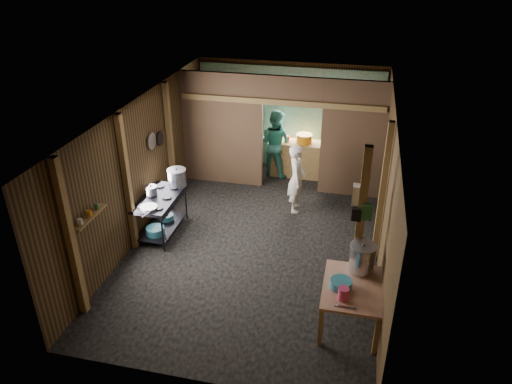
% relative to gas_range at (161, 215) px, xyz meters
% --- Properties ---
extents(floor, '(4.50, 7.00, 0.00)m').
position_rel_gas_range_xyz_m(floor, '(1.88, 0.22, -0.39)').
color(floor, black).
rests_on(floor, ground).
extents(ceiling, '(4.50, 7.00, 0.00)m').
position_rel_gas_range_xyz_m(ceiling, '(1.88, 0.22, 2.21)').
color(ceiling, '#2B2925').
rests_on(ceiling, ground).
extents(wall_back, '(4.50, 0.00, 2.60)m').
position_rel_gas_range_xyz_m(wall_back, '(1.88, 3.72, 0.91)').
color(wall_back, '#4E3719').
rests_on(wall_back, ground).
extents(wall_front, '(4.50, 0.00, 2.60)m').
position_rel_gas_range_xyz_m(wall_front, '(1.88, -3.28, 0.91)').
color(wall_front, '#4E3719').
rests_on(wall_front, ground).
extents(wall_left, '(0.00, 7.00, 2.60)m').
position_rel_gas_range_xyz_m(wall_left, '(-0.37, 0.22, 0.91)').
color(wall_left, '#4E3719').
rests_on(wall_left, ground).
extents(wall_right, '(0.00, 7.00, 2.60)m').
position_rel_gas_range_xyz_m(wall_right, '(4.13, 0.22, 0.91)').
color(wall_right, '#4E3719').
rests_on(wall_right, ground).
extents(partition_left, '(1.85, 0.10, 2.60)m').
position_rel_gas_range_xyz_m(partition_left, '(0.55, 2.42, 0.91)').
color(partition_left, brown).
rests_on(partition_left, floor).
extents(partition_right, '(1.35, 0.10, 2.60)m').
position_rel_gas_range_xyz_m(partition_right, '(3.46, 2.42, 0.91)').
color(partition_right, brown).
rests_on(partition_right, floor).
extents(partition_header, '(1.30, 0.10, 0.60)m').
position_rel_gas_range_xyz_m(partition_header, '(2.13, 2.42, 1.91)').
color(partition_header, brown).
rests_on(partition_header, wall_back).
extents(turquoise_panel, '(4.40, 0.06, 2.50)m').
position_rel_gas_range_xyz_m(turquoise_panel, '(1.88, 3.66, 0.86)').
color(turquoise_panel, '#8FC3BA').
rests_on(turquoise_panel, wall_back).
extents(back_counter, '(1.20, 0.50, 0.85)m').
position_rel_gas_range_xyz_m(back_counter, '(2.18, 3.17, 0.03)').
color(back_counter, '#A07D44').
rests_on(back_counter, floor).
extents(wall_clock, '(0.20, 0.03, 0.20)m').
position_rel_gas_range_xyz_m(wall_clock, '(2.13, 3.62, 1.51)').
color(wall_clock, silver).
rests_on(wall_clock, wall_back).
extents(post_left_a, '(0.10, 0.12, 2.60)m').
position_rel_gas_range_xyz_m(post_left_a, '(-0.30, -2.38, 0.91)').
color(post_left_a, '#A07D44').
rests_on(post_left_a, floor).
extents(post_left_b, '(0.10, 0.12, 2.60)m').
position_rel_gas_range_xyz_m(post_left_b, '(-0.30, -0.58, 0.91)').
color(post_left_b, '#A07D44').
rests_on(post_left_b, floor).
extents(post_left_c, '(0.10, 0.12, 2.60)m').
position_rel_gas_range_xyz_m(post_left_c, '(-0.30, 1.42, 0.91)').
color(post_left_c, '#A07D44').
rests_on(post_left_c, floor).
extents(post_right, '(0.10, 0.12, 2.60)m').
position_rel_gas_range_xyz_m(post_right, '(4.06, 0.02, 0.91)').
color(post_right, '#A07D44').
rests_on(post_right, floor).
extents(post_free, '(0.12, 0.12, 2.60)m').
position_rel_gas_range_xyz_m(post_free, '(3.73, -1.08, 0.91)').
color(post_free, '#A07D44').
rests_on(post_free, floor).
extents(cross_beam, '(4.40, 0.12, 0.12)m').
position_rel_gas_range_xyz_m(cross_beam, '(1.88, 2.37, 1.66)').
color(cross_beam, '#A07D44').
rests_on(cross_beam, wall_left).
extents(pan_lid_big, '(0.03, 0.34, 0.34)m').
position_rel_gas_range_xyz_m(pan_lid_big, '(-0.33, 0.62, 1.26)').
color(pan_lid_big, gray).
rests_on(pan_lid_big, wall_left).
extents(pan_lid_small, '(0.03, 0.30, 0.30)m').
position_rel_gas_range_xyz_m(pan_lid_small, '(-0.33, 1.02, 1.16)').
color(pan_lid_small, black).
rests_on(pan_lid_small, wall_left).
extents(wall_shelf, '(0.14, 0.80, 0.03)m').
position_rel_gas_range_xyz_m(wall_shelf, '(-0.27, -1.88, 1.01)').
color(wall_shelf, '#A07D44').
rests_on(wall_shelf, wall_left).
extents(jar_white, '(0.07, 0.07, 0.10)m').
position_rel_gas_range_xyz_m(jar_white, '(-0.27, -2.13, 1.07)').
color(jar_white, silver).
rests_on(jar_white, wall_shelf).
extents(jar_yellow, '(0.08, 0.08, 0.10)m').
position_rel_gas_range_xyz_m(jar_yellow, '(-0.27, -1.88, 1.07)').
color(jar_yellow, orange).
rests_on(jar_yellow, wall_shelf).
extents(jar_green, '(0.06, 0.06, 0.10)m').
position_rel_gas_range_xyz_m(jar_green, '(-0.27, -1.66, 1.07)').
color(jar_green, '#21572F').
rests_on(jar_green, wall_shelf).
extents(bag_white, '(0.22, 0.15, 0.32)m').
position_rel_gas_range_xyz_m(bag_white, '(3.68, -1.00, 1.39)').
color(bag_white, silver).
rests_on(bag_white, post_free).
extents(bag_green, '(0.16, 0.12, 0.24)m').
position_rel_gas_range_xyz_m(bag_green, '(3.80, -1.14, 1.21)').
color(bag_green, '#21572F').
rests_on(bag_green, post_free).
extents(bag_black, '(0.14, 0.10, 0.20)m').
position_rel_gas_range_xyz_m(bag_black, '(3.66, -1.16, 1.16)').
color(bag_black, black).
rests_on(bag_black, post_free).
extents(gas_range, '(0.68, 1.33, 0.78)m').
position_rel_gas_range_xyz_m(gas_range, '(0.00, 0.00, 0.00)').
color(gas_range, black).
rests_on(gas_range, floor).
extents(prep_table, '(0.84, 1.16, 0.69)m').
position_rel_gas_range_xyz_m(prep_table, '(3.71, -1.74, -0.05)').
color(prep_table, tan).
rests_on(prep_table, floor).
extents(stove_pot_large, '(0.39, 0.39, 0.37)m').
position_rel_gas_range_xyz_m(stove_pot_large, '(0.17, 0.53, 0.56)').
color(stove_pot_large, '#AAABB8').
rests_on(stove_pot_large, gas_range).
extents(stove_pot_med, '(0.29, 0.29, 0.21)m').
position_rel_gas_range_xyz_m(stove_pot_med, '(-0.17, 0.04, 0.48)').
color(stove_pot_med, '#AAABB8').
rests_on(stove_pot_med, gas_range).
extents(frying_pan, '(0.45, 0.61, 0.07)m').
position_rel_gas_range_xyz_m(frying_pan, '(0.00, -0.47, 0.42)').
color(frying_pan, gray).
rests_on(frying_pan, gas_range).
extents(blue_tub_front, '(0.35, 0.35, 0.14)m').
position_rel_gas_range_xyz_m(blue_tub_front, '(0.00, -0.31, -0.17)').
color(blue_tub_front, teal).
rests_on(blue_tub_front, gas_range).
extents(blue_tub_back, '(0.28, 0.28, 0.11)m').
position_rel_gas_range_xyz_m(blue_tub_back, '(0.00, 0.24, -0.18)').
color(blue_tub_back, teal).
rests_on(blue_tub_back, gas_range).
extents(stock_pot, '(0.47, 0.47, 0.47)m').
position_rel_gas_range_xyz_m(stock_pot, '(3.81, -1.33, 0.51)').
color(stock_pot, '#AAABB8').
rests_on(stock_pot, prep_table).
extents(wash_basin, '(0.41, 0.41, 0.12)m').
position_rel_gas_range_xyz_m(wash_basin, '(3.54, -1.80, 0.35)').
color(wash_basin, teal).
rests_on(wash_basin, prep_table).
extents(pink_bucket, '(0.18, 0.18, 0.18)m').
position_rel_gas_range_xyz_m(pink_bucket, '(3.59, -2.05, 0.39)').
color(pink_bucket, '#C63A69').
rests_on(pink_bucket, prep_table).
extents(knife, '(0.30, 0.05, 0.01)m').
position_rel_gas_range_xyz_m(knife, '(3.63, -2.22, 0.30)').
color(knife, '#AAABB8').
rests_on(knife, prep_table).
extents(yellow_tub, '(0.38, 0.38, 0.21)m').
position_rel_gas_range_xyz_m(yellow_tub, '(2.33, 3.17, 0.56)').
color(yellow_tub, orange).
rests_on(yellow_tub, back_counter).
extents(red_cup, '(0.11, 0.11, 0.13)m').
position_rel_gas_range_xyz_m(red_cup, '(1.92, 3.17, 0.53)').
color(red_cup, '#B30003').
rests_on(red_cup, back_counter).
extents(cook, '(0.42, 0.58, 1.47)m').
position_rel_gas_range_xyz_m(cook, '(2.41, 1.46, 0.34)').
color(cook, white).
rests_on(cook, floor).
extents(worker_back, '(0.95, 0.84, 1.62)m').
position_rel_gas_range_xyz_m(worker_back, '(1.65, 3.10, 0.42)').
color(worker_back, teal).
rests_on(worker_back, floor).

